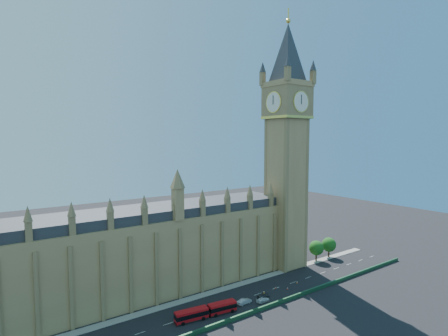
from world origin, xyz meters
TOP-DOWN VIEW (x-y plane):
  - ground at (0.00, 0.00)m, footprint 400.00×400.00m
  - palace_westminster at (-25.00, 22.00)m, footprint 120.00×20.00m
  - elizabeth_tower at (38.00, 13.99)m, footprint 20.59×20.59m
  - bridge_parapet at (0.00, -9.00)m, footprint 160.00×0.60m
  - kerb_north at (0.00, 9.50)m, footprint 160.00×3.00m
  - tree_east_near at (52.22, 10.08)m, footprint 6.00×6.00m
  - tree_east_far at (60.22, 10.08)m, footprint 6.00×6.00m
  - red_bus at (-9.57, -2.87)m, footprint 18.59×5.02m
  - car_grey at (11.84, -2.85)m, footprint 4.17×2.04m
  - car_silver at (4.20, -2.79)m, footprint 4.99×2.06m
  - car_white at (9.71, -5.08)m, footprint 4.65×2.00m
  - cone_a at (14.00, -0.66)m, footprint 0.50×0.50m
  - cone_b at (28.81, -1.26)m, footprint 0.46×0.46m
  - cone_c at (22.42, -2.97)m, footprint 0.59×0.59m
  - cone_d at (19.62, -0.16)m, footprint 0.56×0.56m

SIDE VIEW (x-z plane):
  - ground at x=0.00m, z-range 0.00..0.00m
  - kerb_north at x=0.00m, z-range 0.00..0.16m
  - cone_d at x=19.62m, z-range 0.00..0.68m
  - cone_b at x=28.81m, z-range 0.00..0.72m
  - cone_c at x=22.42m, z-range 0.00..0.73m
  - cone_a at x=14.00m, z-range -0.01..0.77m
  - bridge_parapet at x=0.00m, z-range 0.00..1.20m
  - car_white at x=9.71m, z-range 0.00..1.33m
  - car_grey at x=11.84m, z-range 0.00..1.37m
  - car_silver at x=4.20m, z-range 0.00..1.61m
  - red_bus at x=-9.57m, z-range 0.08..3.21m
  - tree_east_near at x=52.22m, z-range 1.39..9.89m
  - tree_east_far at x=60.22m, z-range 1.39..9.89m
  - palace_westminster at x=-25.00m, z-range -0.14..27.86m
  - elizabeth_tower at x=38.00m, z-range 2.06..107.06m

